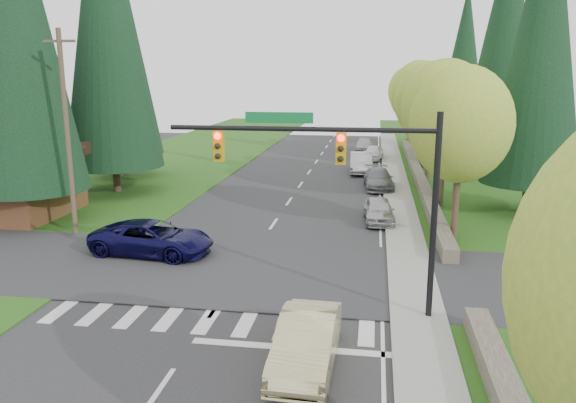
% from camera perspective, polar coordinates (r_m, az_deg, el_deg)
% --- Properties ---
extents(ground, '(120.00, 120.00, 0.00)m').
position_cam_1_polar(ground, '(16.31, -11.66, -16.50)').
color(ground, '#28282B').
rests_on(ground, ground).
extents(grass_east, '(14.00, 110.00, 0.06)m').
position_cam_1_polar(grass_east, '(35.04, 21.35, -1.03)').
color(grass_east, '#315717').
rests_on(grass_east, ground).
extents(grass_west, '(14.00, 110.00, 0.06)m').
position_cam_1_polar(grass_west, '(38.74, -19.51, 0.39)').
color(grass_west, '#315717').
rests_on(grass_west, ground).
extents(cross_street, '(120.00, 8.00, 0.10)m').
position_cam_1_polar(cross_street, '(23.28, -4.80, -7.07)').
color(cross_street, '#28282B').
rests_on(cross_street, ground).
extents(sidewalk_east, '(1.80, 80.00, 0.13)m').
position_cam_1_polar(sidewalk_east, '(36.15, 11.22, 0.09)').
color(sidewalk_east, gray).
rests_on(sidewalk_east, ground).
extents(curb_east, '(0.20, 80.00, 0.13)m').
position_cam_1_polar(curb_east, '(36.12, 9.88, 0.13)').
color(curb_east, gray).
rests_on(curb_east, ground).
extents(stone_wall_north, '(0.70, 40.00, 0.70)m').
position_cam_1_polar(stone_wall_north, '(44.03, 13.07, 2.66)').
color(stone_wall_north, '#4C4438').
rests_on(stone_wall_north, ground).
extents(traffic_signal, '(8.70, 0.37, 6.80)m').
position_cam_1_polar(traffic_signal, '(18.01, 5.90, 3.41)').
color(traffic_signal, black).
rests_on(traffic_signal, ground).
extents(brown_building, '(8.40, 8.40, 5.40)m').
position_cam_1_polar(brown_building, '(35.08, -26.61, 3.69)').
color(brown_building, '#4C2D19').
rests_on(brown_building, ground).
extents(utility_pole, '(1.60, 0.24, 10.00)m').
position_cam_1_polar(utility_pole, '(29.37, -21.52, 6.56)').
color(utility_pole, '#473828').
rests_on(utility_pole, ground).
extents(decid_tree_0, '(4.80, 4.80, 8.37)m').
position_cam_1_polar(decid_tree_0, '(27.63, 17.16, 7.49)').
color(decid_tree_0, '#38281C').
rests_on(decid_tree_0, ground).
extents(decid_tree_1, '(5.20, 5.20, 8.80)m').
position_cam_1_polar(decid_tree_1, '(34.55, 15.73, 8.89)').
color(decid_tree_1, '#38281C').
rests_on(decid_tree_1, ground).
extents(decid_tree_2, '(5.00, 5.00, 8.82)m').
position_cam_1_polar(decid_tree_2, '(41.47, 14.35, 9.74)').
color(decid_tree_2, '#38281C').
rests_on(decid_tree_2, ground).
extents(decid_tree_3, '(5.00, 5.00, 8.55)m').
position_cam_1_polar(decid_tree_3, '(48.46, 13.70, 9.87)').
color(decid_tree_3, '#38281C').
rests_on(decid_tree_3, ground).
extents(decid_tree_4, '(5.40, 5.40, 9.18)m').
position_cam_1_polar(decid_tree_4, '(55.42, 13.24, 10.64)').
color(decid_tree_4, '#38281C').
rests_on(decid_tree_4, ground).
extents(decid_tree_5, '(4.80, 4.80, 8.30)m').
position_cam_1_polar(decid_tree_5, '(62.41, 12.57, 10.40)').
color(decid_tree_5, '#38281C').
rests_on(decid_tree_5, ground).
extents(decid_tree_6, '(5.20, 5.20, 8.86)m').
position_cam_1_polar(decid_tree_6, '(69.38, 12.31, 10.91)').
color(decid_tree_6, '#38281C').
rests_on(decid_tree_6, ground).
extents(conifer_w_a, '(6.12, 6.12, 19.80)m').
position_cam_1_polar(conifer_w_a, '(32.92, -26.06, 16.64)').
color(conifer_w_a, '#38281C').
rests_on(conifer_w_a, ground).
extents(conifer_w_b, '(5.44, 5.44, 17.80)m').
position_cam_1_polar(conifer_w_b, '(37.83, -26.26, 14.44)').
color(conifer_w_b, '#38281C').
rests_on(conifer_w_b, ground).
extents(conifer_w_c, '(6.46, 6.46, 20.80)m').
position_cam_1_polar(conifer_w_c, '(39.38, -18.02, 17.20)').
color(conifer_w_c, '#38281C').
rests_on(conifer_w_c, ground).
extents(conifer_w_e, '(5.78, 5.78, 18.80)m').
position_cam_1_polar(conifer_w_e, '(45.58, -16.79, 15.35)').
color(conifer_w_e, '#38281C').
rests_on(conifer_w_e, ground).
extents(conifer_e_a, '(5.44, 5.44, 17.80)m').
position_cam_1_polar(conifer_e_a, '(34.42, 24.40, 14.89)').
color(conifer_e_a, '#38281C').
rests_on(conifer_e_a, ground).
extents(conifer_e_b, '(6.12, 6.12, 19.80)m').
position_cam_1_polar(conifer_e_b, '(48.32, 21.25, 15.46)').
color(conifer_e_b, '#38281C').
rests_on(conifer_e_b, ground).
extents(conifer_e_c, '(5.10, 5.10, 16.80)m').
position_cam_1_polar(conifer_e_c, '(61.88, 17.46, 13.59)').
color(conifer_e_c, '#38281C').
rests_on(conifer_e_c, ground).
extents(sedan_champagne, '(1.66, 4.50, 1.47)m').
position_cam_1_polar(sedan_champagne, '(15.87, 1.88, -14.08)').
color(sedan_champagne, beige).
rests_on(sedan_champagne, ground).
extents(suv_navy, '(5.69, 3.06, 1.52)m').
position_cam_1_polar(suv_navy, '(25.75, -13.62, -3.65)').
color(suv_navy, '#0C0B37').
rests_on(suv_navy, ground).
extents(parked_car_a, '(1.83, 3.98, 1.32)m').
position_cam_1_polar(parked_car_a, '(30.85, 9.22, -0.90)').
color(parked_car_a, '#B0AFB4').
rests_on(parked_car_a, ground).
extents(parked_car_b, '(2.30, 4.87, 1.37)m').
position_cam_1_polar(parked_car_b, '(39.90, 9.18, 2.28)').
color(parked_car_b, slate).
rests_on(parked_car_b, ground).
extents(parked_car_c, '(1.97, 5.05, 1.64)m').
position_cam_1_polar(parked_car_c, '(46.03, 7.43, 3.91)').
color(parked_car_c, '#B6B5BA').
rests_on(parked_car_c, ground).
extents(parked_car_d, '(2.13, 4.19, 1.37)m').
position_cam_1_polar(parked_car_d, '(53.11, 8.66, 4.92)').
color(parked_car_d, white).
rests_on(parked_car_d, ground).
extents(parked_car_e, '(1.81, 4.26, 1.23)m').
position_cam_1_polar(parked_car_e, '(59.17, 7.78, 5.69)').
color(parked_car_e, '#AAAAAF').
rests_on(parked_car_e, ground).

